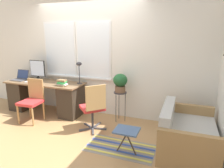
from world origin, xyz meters
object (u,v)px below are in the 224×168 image
(monitor, at_px, (38,70))
(potted_plant, at_px, (120,82))
(desk_lamp, at_px, (79,67))
(folding_stool, at_px, (127,132))
(office_chair_swivel, at_px, (93,107))
(couch_loveseat, at_px, (186,135))
(plant_stand, at_px, (120,95))
(desk_chair_wooden, at_px, (32,99))
(mouse, at_px, (41,83))
(book_stack, at_px, (62,83))
(keyboard, at_px, (33,82))
(laptop, at_px, (20,78))

(monitor, relative_size, potted_plant, 1.26)
(desk_lamp, bearing_deg, folding_stool, -38.50)
(office_chair_swivel, distance_m, couch_loveseat, 1.67)
(plant_stand, bearing_deg, desk_chair_wooden, -160.14)
(monitor, xyz_separation_m, mouse, (0.28, -0.24, -0.24))
(book_stack, bearing_deg, keyboard, 179.00)
(monitor, xyz_separation_m, plant_stand, (2.06, 0.03, -0.42))
(desk_chair_wooden, height_order, plant_stand, desk_chair_wooden)
(desk_lamp, distance_m, book_stack, 0.51)
(office_chair_swivel, height_order, couch_loveseat, office_chair_swivel)
(monitor, distance_m, keyboard, 0.33)
(plant_stand, height_order, potted_plant, potted_plant)
(plant_stand, bearing_deg, mouse, -171.34)
(keyboard, relative_size, desk_chair_wooden, 0.43)
(office_chair_swivel, bearing_deg, couch_loveseat, 132.33)
(mouse, xyz_separation_m, book_stack, (0.55, -0.00, 0.04))
(desk_lamp, bearing_deg, monitor, -176.24)
(keyboard, relative_size, folding_stool, 0.95)
(keyboard, bearing_deg, desk_chair_wooden, -52.35)
(mouse, relative_size, plant_stand, 0.11)
(keyboard, bearing_deg, monitor, 96.84)
(mouse, bearing_deg, laptop, 169.50)
(desk_lamp, bearing_deg, laptop, -173.64)
(mouse, height_order, desk_chair_wooden, desk_chair_wooden)
(mouse, relative_size, office_chair_swivel, 0.08)
(desk_lamp, height_order, plant_stand, desk_lamp)
(mouse, height_order, desk_lamp, desk_lamp)
(mouse, distance_m, desk_lamp, 0.94)
(desk_chair_wooden, height_order, office_chair_swivel, office_chair_swivel)
(office_chair_swivel, height_order, plant_stand, office_chair_swivel)
(monitor, distance_m, couch_loveseat, 3.53)
(mouse, xyz_separation_m, plant_stand, (1.78, 0.27, -0.18))
(monitor, xyz_separation_m, couch_loveseat, (3.39, -0.64, -0.73))
(laptop, xyz_separation_m, folding_stool, (3.00, -0.98, -0.42))
(monitor, bearing_deg, book_stack, -15.94)
(keyboard, distance_m, folding_stool, 2.69)
(book_stack, xyz_separation_m, desk_chair_wooden, (-0.52, -0.36, -0.32))
(book_stack, relative_size, folding_stool, 0.58)
(laptop, bearing_deg, desk_lamp, 6.36)
(keyboard, distance_m, plant_stand, 2.06)
(folding_stool, bearing_deg, mouse, 159.45)
(office_chair_swivel, bearing_deg, laptop, -57.39)
(laptop, distance_m, folding_stool, 3.18)
(desk_lamp, distance_m, plant_stand, 1.12)
(potted_plant, relative_size, folding_stool, 0.96)
(desk_chair_wooden, xyz_separation_m, office_chair_swivel, (1.42, 0.02, 0.02))
(desk_chair_wooden, relative_size, couch_loveseat, 0.71)
(plant_stand, bearing_deg, monitor, -179.06)
(plant_stand, relative_size, folding_stool, 1.58)
(desk_chair_wooden, bearing_deg, potted_plant, 16.79)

